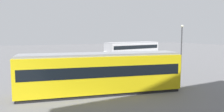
{
  "coord_description": "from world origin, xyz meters",
  "views": [
    {
      "loc": [
        12.99,
        29.93,
        5.13
      ],
      "look_at": [
        2.14,
        5.07,
        2.34
      ],
      "focal_mm": 33.39,
      "sensor_mm": 36.0,
      "label": 1
    }
  ],
  "objects": [
    {
      "name": "tram_yellow",
      "position": [
        6.65,
        13.13,
        1.84
      ],
      "size": [
        14.24,
        4.72,
        3.54
      ],
      "color": "yellow",
      "rests_on": "ground"
    },
    {
      "name": "pedestrian_railing",
      "position": [
        1.97,
        6.09,
        0.74
      ],
      "size": [
        8.12,
        0.9,
        1.08
      ],
      "color": "gray",
      "rests_on": "ground"
    },
    {
      "name": "double_decker_bus",
      "position": [
        -4.35,
        -1.12,
        1.99
      ],
      "size": [
        10.67,
        4.51,
        3.87
      ],
      "color": "white",
      "rests_on": "ground"
    },
    {
      "name": "street_lamp",
      "position": [
        -6.33,
        8.53,
        3.77
      ],
      "size": [
        0.36,
        0.36,
        6.39
      ],
      "color": "#4C4C51",
      "rests_on": "ground"
    },
    {
      "name": "pedestrian_near_railing",
      "position": [
        3.94,
        5.52,
        0.93
      ],
      "size": [
        0.45,
        0.45,
        1.62
      ],
      "color": "#33384C",
      "rests_on": "ground"
    },
    {
      "name": "pedestrian_crossing",
      "position": [
        0.45,
        6.88,
        1.02
      ],
      "size": [
        0.45,
        0.45,
        1.76
      ],
      "color": "#33384C",
      "rests_on": "ground"
    },
    {
      "name": "ground_plane",
      "position": [
        0.0,
        0.0,
        0.0
      ],
      "size": [
        160.0,
        160.0,
        0.0
      ],
      "primitive_type": "plane",
      "color": "slate"
    },
    {
      "name": "info_sign",
      "position": [
        7.46,
        6.31,
        1.68
      ],
      "size": [
        1.17,
        0.13,
        2.42
      ],
      "color": "slate",
      "rests_on": "ground"
    }
  ]
}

